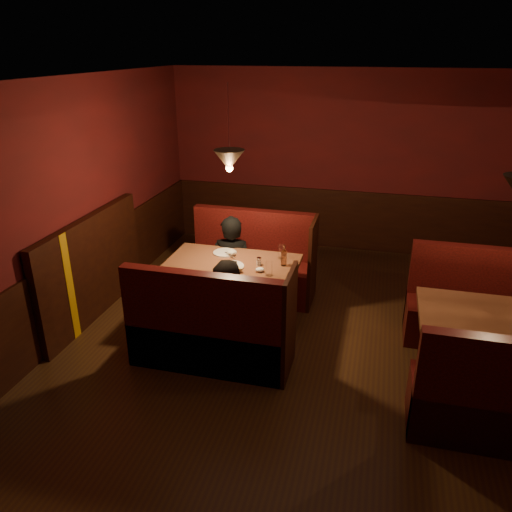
% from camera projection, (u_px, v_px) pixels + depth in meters
% --- Properties ---
extents(room, '(6.02, 7.02, 2.92)m').
position_uv_depth(room, '(299.00, 272.00, 5.11)').
color(room, '#402415').
rests_on(room, ground).
extents(main_table, '(1.55, 0.94, 1.09)m').
position_uv_depth(main_table, '(233.00, 277.00, 5.95)').
color(main_table, brown).
rests_on(main_table, ground).
extents(main_bench_far, '(1.71, 0.61, 1.17)m').
position_uv_depth(main_bench_far, '(253.00, 269.00, 6.83)').
color(main_bench_far, black).
rests_on(main_bench_far, ground).
extents(main_bench_near, '(1.71, 0.61, 1.17)m').
position_uv_depth(main_bench_near, '(211.00, 336.00, 5.26)').
color(main_bench_near, black).
rests_on(main_bench_near, ground).
extents(second_table, '(1.41, 0.90, 0.80)m').
position_uv_depth(second_table, '(491.00, 333.00, 4.89)').
color(second_table, brown).
rests_on(second_table, ground).
extents(second_bench_far, '(1.56, 0.58, 1.12)m').
position_uv_depth(second_bench_far, '(477.00, 313.00, 5.73)').
color(second_bench_far, black).
rests_on(second_bench_far, ground).
extents(second_bench_near, '(1.56, 0.58, 1.12)m').
position_uv_depth(second_bench_near, '(507.00, 409.00, 4.22)').
color(second_bench_near, black).
rests_on(second_bench_near, ground).
extents(diner_a, '(0.61, 0.44, 1.57)m').
position_uv_depth(diner_a, '(231.00, 248.00, 6.42)').
color(diner_a, black).
rests_on(diner_a, ground).
extents(diner_b, '(0.74, 0.59, 1.46)m').
position_uv_depth(diner_b, '(230.00, 295.00, 5.33)').
color(diner_b, black).
rests_on(diner_b, ground).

